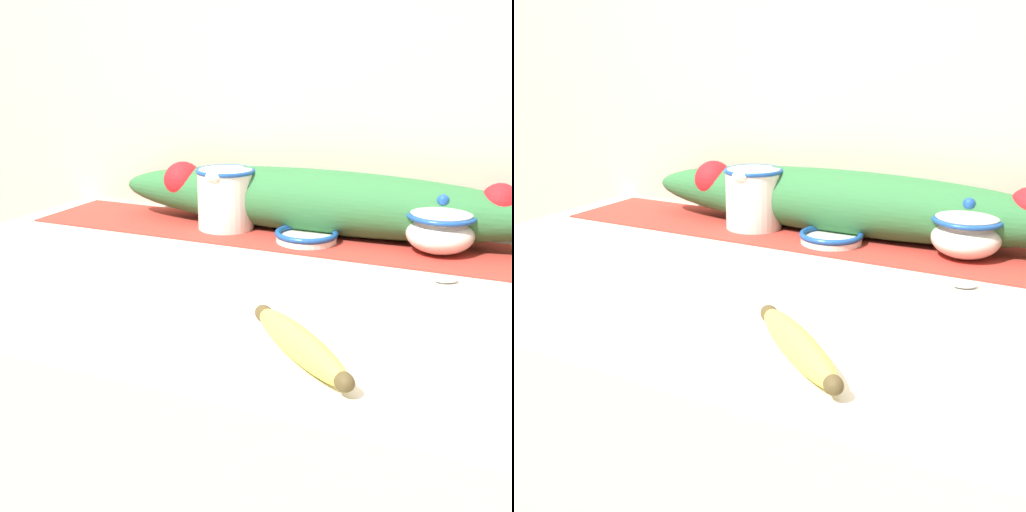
# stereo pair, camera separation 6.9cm
# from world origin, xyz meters

# --- Properties ---
(back_wall) EXTENTS (2.00, 0.04, 2.40)m
(back_wall) POSITION_xyz_m (0.00, 0.37, 1.20)
(back_wall) COLOR beige
(back_wall) RESTS_ON ground_plane
(table_runner) EXTENTS (1.11, 0.20, 0.00)m
(table_runner) POSITION_xyz_m (0.00, 0.23, 0.94)
(table_runner) COLOR #B23328
(table_runner) RESTS_ON countertop
(cream_pitcher) EXTENTS (0.11, 0.13, 0.12)m
(cream_pitcher) POSITION_xyz_m (-0.17, 0.24, 1.00)
(cream_pitcher) COLOR white
(cream_pitcher) RESTS_ON countertop
(sugar_bowl) EXTENTS (0.11, 0.11, 0.10)m
(sugar_bowl) POSITION_xyz_m (0.23, 0.23, 0.98)
(sugar_bowl) COLOR white
(sugar_bowl) RESTS_ON countertop
(small_dish) EXTENTS (0.11, 0.11, 0.02)m
(small_dish) POSITION_xyz_m (0.00, 0.21, 0.95)
(small_dish) COLOR white
(small_dish) RESTS_ON countertop
(banana) EXTENTS (0.17, 0.16, 0.04)m
(banana) POSITION_xyz_m (0.14, -0.22, 0.95)
(banana) COLOR #DBCC4C
(banana) RESTS_ON countertop
(spoon) EXTENTS (0.15, 0.08, 0.01)m
(spoon) POSITION_xyz_m (0.25, 0.09, 0.94)
(spoon) COLOR silver
(spoon) RESTS_ON countertop
(poinsettia_garland) EXTENTS (0.84, 0.13, 0.12)m
(poinsettia_garland) POSITION_xyz_m (-0.00, 0.28, 1.00)
(poinsettia_garland) COLOR #2D6B38
(poinsettia_garland) RESTS_ON countertop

